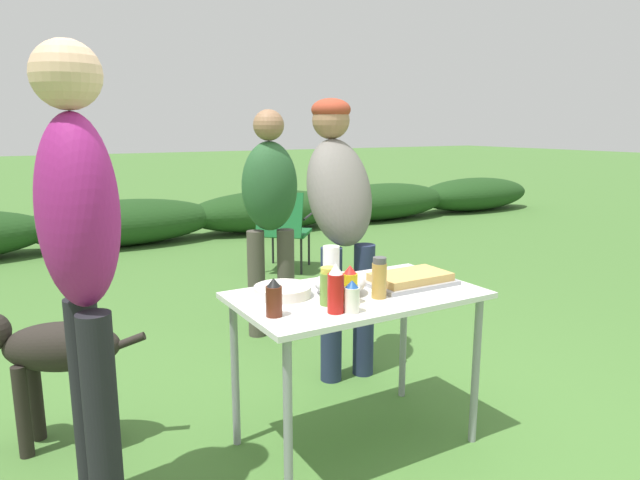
% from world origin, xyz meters
% --- Properties ---
extents(ground_plane, '(60.00, 60.00, 0.00)m').
position_xyz_m(ground_plane, '(0.00, 0.00, 0.00)').
color(ground_plane, '#477533').
extents(shrub_hedge, '(14.40, 0.90, 0.57)m').
position_xyz_m(shrub_hedge, '(-0.00, 5.27, 0.29)').
color(shrub_hedge, '#1E4219').
rests_on(shrub_hedge, ground).
extents(folding_table, '(1.10, 0.64, 0.74)m').
position_xyz_m(folding_table, '(0.00, 0.00, 0.66)').
color(folding_table, silver).
rests_on(folding_table, ground).
extents(food_tray, '(0.41, 0.25, 0.06)m').
position_xyz_m(food_tray, '(0.29, -0.02, 0.77)').
color(food_tray, '#9E9EA3').
rests_on(food_tray, folding_table).
extents(plate_stack, '(0.25, 0.25, 0.05)m').
position_xyz_m(plate_stack, '(-0.31, 0.12, 0.76)').
color(plate_stack, white).
rests_on(plate_stack, folding_table).
extents(mixing_bowl, '(0.23, 0.23, 0.09)m').
position_xyz_m(mixing_bowl, '(-0.07, 0.03, 0.79)').
color(mixing_bowl, silver).
rests_on(mixing_bowl, folding_table).
extents(paper_cup_stack, '(0.08, 0.08, 0.17)m').
position_xyz_m(paper_cup_stack, '(-0.00, 0.23, 0.83)').
color(paper_cup_stack, white).
rests_on(paper_cup_stack, folding_table).
extents(mustard_bottle, '(0.06, 0.06, 0.17)m').
position_xyz_m(mustard_bottle, '(-0.11, -0.12, 0.82)').
color(mustard_bottle, yellow).
rests_on(mustard_bottle, folding_table).
extents(ketchup_bottle, '(0.07, 0.07, 0.21)m').
position_xyz_m(ketchup_bottle, '(-0.23, -0.19, 0.84)').
color(ketchup_bottle, red).
rests_on(ketchup_bottle, folding_table).
extents(spice_jar, '(0.06, 0.06, 0.18)m').
position_xyz_m(spice_jar, '(0.04, -0.11, 0.83)').
color(spice_jar, '#B2893D').
rests_on(spice_jar, folding_table).
extents(mayo_bottle, '(0.06, 0.06, 0.13)m').
position_xyz_m(mayo_bottle, '(-0.17, -0.22, 0.80)').
color(mayo_bottle, silver).
rests_on(mayo_bottle, folding_table).
extents(bbq_sauce_bottle, '(0.06, 0.06, 0.16)m').
position_xyz_m(bbq_sauce_bottle, '(-0.46, -0.11, 0.81)').
color(bbq_sauce_bottle, '#562314').
rests_on(bbq_sauce_bottle, folding_table).
extents(relish_jar, '(0.08, 0.08, 0.16)m').
position_xyz_m(relish_jar, '(-0.20, -0.08, 0.82)').
color(relish_jar, olive).
rests_on(relish_jar, folding_table).
extents(standing_person_with_beanie, '(0.44, 0.54, 1.64)m').
position_xyz_m(standing_person_with_beanie, '(0.37, 0.74, 1.01)').
color(standing_person_with_beanie, '#232D4C').
rests_on(standing_person_with_beanie, ground).
extents(standing_person_in_red_jacket, '(0.30, 0.40, 1.76)m').
position_xyz_m(standing_person_in_red_jacket, '(-1.13, 0.06, 1.06)').
color(standing_person_in_red_jacket, black).
rests_on(standing_person_in_red_jacket, ground).
extents(standing_person_in_navy_coat, '(0.45, 0.38, 1.59)m').
position_xyz_m(standing_person_in_navy_coat, '(0.28, 1.50, 0.95)').
color(standing_person_in_navy_coat, '#4C473D').
rests_on(standing_person_in_navy_coat, ground).
extents(dog, '(0.77, 0.43, 0.66)m').
position_xyz_m(dog, '(-1.22, 0.67, 0.46)').
color(dog, '#28231E').
rests_on(dog, ground).
extents(camp_chair_green_behind_table, '(0.73, 0.75, 0.83)m').
position_xyz_m(camp_chair_green_behind_table, '(1.16, 3.08, 0.47)').
color(camp_chair_green_behind_table, '#19602D').
rests_on(camp_chair_green_behind_table, ground).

